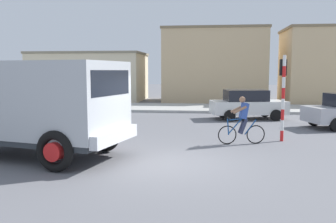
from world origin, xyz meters
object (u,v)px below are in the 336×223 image
object	(u,v)px
cyclist	(242,120)
car_far_side	(247,104)
truck_foreground	(37,103)
pedestrian_near_kerb	(103,102)
traffic_light_pole	(283,86)
car_red_near	(28,108)

from	to	relation	value
cyclist	car_far_side	bearing A→B (deg)	82.67
truck_foreground	pedestrian_near_kerb	world-z (taller)	truck_foreground
car_far_side	pedestrian_near_kerb	distance (m)	8.13
truck_foreground	traffic_light_pole	distance (m)	8.65
cyclist	car_red_near	bearing A→B (deg)	159.63
truck_foreground	cyclist	bearing A→B (deg)	22.45
car_far_side	cyclist	bearing A→B (deg)	-97.33
traffic_light_pole	cyclist	bearing A→B (deg)	-152.66
cyclist	car_far_side	world-z (taller)	cyclist
pedestrian_near_kerb	cyclist	bearing A→B (deg)	-44.23
cyclist	car_far_side	size ratio (longest dim) A/B	0.40
traffic_light_pole	car_far_side	distance (m)	6.27
traffic_light_pole	car_far_side	xyz separation A→B (m)	(-0.65, 6.11, -1.25)
traffic_light_pole	car_red_near	world-z (taller)	traffic_light_pole
car_red_near	pedestrian_near_kerb	distance (m)	4.36
truck_foreground	pedestrian_near_kerb	xyz separation A→B (m)	(-0.85, 9.69, -0.82)
car_far_side	pedestrian_near_kerb	size ratio (longest dim) A/B	2.62
traffic_light_pole	car_red_near	size ratio (longest dim) A/B	0.80
car_red_near	car_far_side	xyz separation A→B (m)	(10.99, 3.16, 0.00)
car_far_side	pedestrian_near_kerb	world-z (taller)	pedestrian_near_kerb
truck_foreground	pedestrian_near_kerb	distance (m)	9.76
traffic_light_pole	car_far_side	size ratio (longest dim) A/B	0.75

